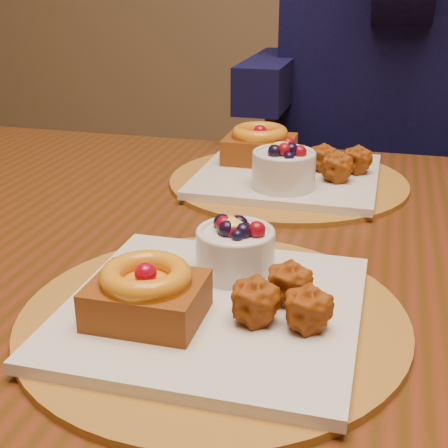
{
  "coord_description": "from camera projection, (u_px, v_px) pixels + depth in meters",
  "views": [
    {
      "loc": [
        0.04,
        -0.62,
        1.07
      ],
      "look_at": [
        -0.11,
        -0.06,
        0.84
      ],
      "focal_mm": 50.0,
      "sensor_mm": 36.0,
      "label": 1
    }
  ],
  "objects": [
    {
      "name": "place_setting_near",
      "position": [
        212.0,
        298.0,
        0.61
      ],
      "size": [
        0.38,
        0.38,
        0.08
      ],
      "color": "brown",
      "rests_on": "dining_table"
    },
    {
      "name": "chair_far",
      "position": [
        346.0,
        228.0,
        1.51
      ],
      "size": [
        0.46,
        0.46,
        0.9
      ],
      "rotation": [
        0.0,
        0.0,
        0.08
      ],
      "color": "black",
      "rests_on": "ground"
    },
    {
      "name": "dining_table",
      "position": [
        258.0,
        288.0,
        0.84
      ],
      "size": [
        1.6,
        0.9,
        0.76
      ],
      "color": "#3E250B",
      "rests_on": "ground"
    },
    {
      "name": "diner",
      "position": [
        403.0,
        5.0,
        1.27
      ],
      "size": [
        0.58,
        0.54,
        0.94
      ],
      "rotation": [
        0.0,
        0.0,
        -0.02
      ],
      "color": "black",
      "rests_on": "ground"
    },
    {
      "name": "place_setting_far",
      "position": [
        286.0,
        168.0,
        0.99
      ],
      "size": [
        0.38,
        0.38,
        0.09
      ],
      "color": "brown",
      "rests_on": "dining_table"
    }
  ]
}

